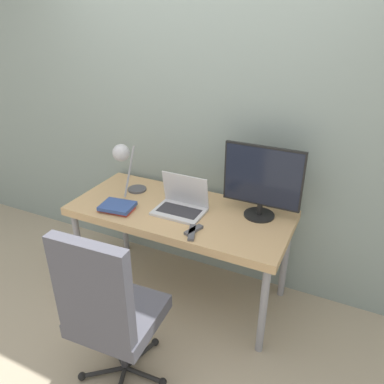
% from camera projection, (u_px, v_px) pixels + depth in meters
% --- Properties ---
extents(ground_plane, '(12.00, 12.00, 0.00)m').
position_uv_depth(ground_plane, '(159.00, 320.00, 2.74)').
color(ground_plane, tan).
extents(wall_back, '(8.00, 0.05, 2.60)m').
position_uv_depth(wall_back, '(205.00, 120.00, 2.79)').
color(wall_back, gray).
rests_on(wall_back, ground_plane).
extents(desk, '(1.59, 0.72, 0.75)m').
position_uv_depth(desk, '(180.00, 217.00, 2.73)').
color(desk, tan).
rests_on(desk, ground_plane).
extents(laptop, '(0.35, 0.25, 0.26)m').
position_uv_depth(laptop, '(181.00, 204.00, 2.66)').
color(laptop, silver).
rests_on(laptop, desk).
extents(monitor, '(0.54, 0.21, 0.51)m').
position_uv_depth(monitor, '(262.00, 180.00, 2.50)').
color(monitor, black).
rests_on(monitor, desk).
extents(desk_lamp, '(0.15, 0.30, 0.44)m').
position_uv_depth(desk_lamp, '(124.00, 159.00, 2.73)').
color(desk_lamp, '#4C4C51').
rests_on(desk_lamp, desk).
extents(office_chair, '(0.53, 0.55, 1.09)m').
position_uv_depth(office_chair, '(108.00, 309.00, 2.02)').
color(office_chair, black).
rests_on(office_chair, ground_plane).
extents(book_stack, '(0.26, 0.21, 0.04)m').
position_uv_depth(book_stack, '(117.00, 207.00, 2.68)').
color(book_stack, '#B2382D').
rests_on(book_stack, desk).
extents(tv_remote, '(0.10, 0.18, 0.02)m').
position_uv_depth(tv_remote, '(192.00, 233.00, 2.40)').
color(tv_remote, '#4C4C51').
rests_on(tv_remote, desk).
extents(media_remote, '(0.08, 0.15, 0.02)m').
position_uv_depth(media_remote, '(194.00, 230.00, 2.43)').
color(media_remote, '#4C4C51').
rests_on(media_remote, desk).
extents(game_controller, '(0.14, 0.10, 0.04)m').
position_uv_depth(game_controller, '(114.00, 206.00, 2.71)').
color(game_controller, white).
rests_on(game_controller, desk).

